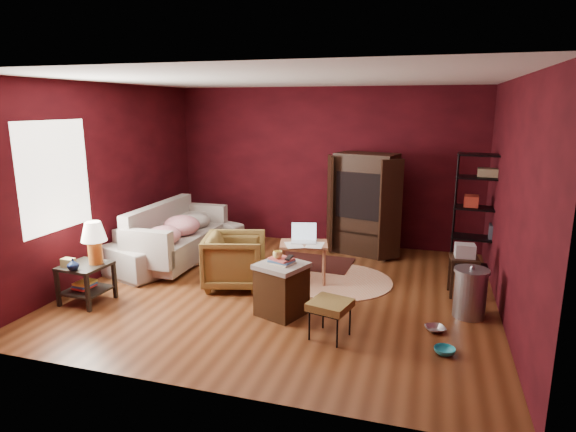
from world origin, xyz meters
name	(u,v)px	position (x,y,z in m)	size (l,w,h in m)	color
room	(280,189)	(-0.04, -0.01, 1.40)	(5.54, 5.04, 2.84)	brown
sofa	(177,235)	(-2.01, 0.68, 0.45)	(2.29, 0.67, 0.90)	gray
armchair	(235,258)	(-0.70, -0.05, 0.41)	(0.80, 0.75, 0.82)	black
pet_bowl_steel	(436,322)	(2.00, -0.70, 0.11)	(0.22, 0.05, 0.22)	#B1B4B9
pet_bowl_turquoise	(445,344)	(2.09, -1.20, 0.11)	(0.21, 0.07, 0.21)	#26A4B4
vase	(73,265)	(-2.29, -1.33, 0.58)	(0.14, 0.15, 0.14)	#0B1738
mug	(278,254)	(0.17, -0.79, 0.77)	(0.11, 0.09, 0.11)	#F7E078
side_table	(90,254)	(-2.24, -1.08, 0.63)	(0.57, 0.57, 1.05)	black
sofa_cushions	(175,237)	(-2.02, 0.65, 0.42)	(0.85, 2.07, 0.87)	gray
hamper	(282,288)	(0.21, -0.76, 0.33)	(0.68, 0.68, 0.74)	#3F220E
footstool	(330,306)	(0.89, -1.18, 0.37)	(0.50, 0.50, 0.42)	black
rug_round	(339,281)	(0.67, 0.55, 0.01)	(1.59, 1.59, 0.01)	beige
rug_oriental	(312,262)	(0.10, 1.22, 0.02)	(1.28, 0.88, 0.01)	#481813
laptop_desk	(304,247)	(0.17, 0.41, 0.51)	(0.76, 0.65, 0.83)	#B27351
tv_armoire	(365,202)	(0.80, 2.00, 0.89)	(1.30, 0.93, 1.71)	black
wire_shelving	(486,210)	(2.65, 1.48, 0.99)	(0.91, 0.45, 1.81)	black
small_stand	(464,257)	(2.33, 0.50, 0.53)	(0.38, 0.38, 0.71)	black
trash_can	(470,293)	(2.38, -0.17, 0.30)	(0.46, 0.46, 0.64)	#9B9AA1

